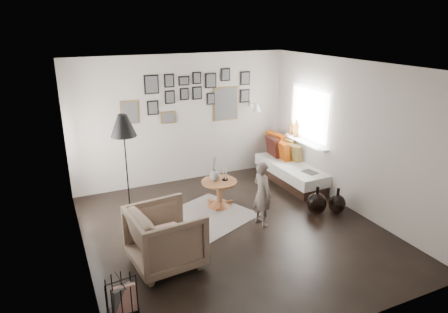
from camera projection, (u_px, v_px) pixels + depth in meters
name	position (u px, v px, depth m)	size (l,w,h in m)	color
ground	(234.00, 231.00, 6.42)	(4.80, 4.80, 0.00)	black
wall_back	(183.00, 120.00, 8.05)	(4.50, 4.50, 0.00)	#AEA398
wall_front	(342.00, 225.00, 3.93)	(4.50, 4.50, 0.00)	#AEA398
wall_left	(77.00, 178.00, 5.10)	(4.80, 4.80, 0.00)	#AEA398
wall_right	(352.00, 137.00, 6.88)	(4.80, 4.80, 0.00)	#AEA398
ceiling	(236.00, 66.00, 5.57)	(4.80, 4.80, 0.00)	white
door_left	(72.00, 166.00, 6.22)	(0.00, 2.14, 2.14)	white
window_right	(301.00, 138.00, 8.12)	(0.15, 1.32, 1.30)	white
gallery_wall	(196.00, 97.00, 8.01)	(2.74, 0.03, 1.08)	brown
wall_sconce	(256.00, 108.00, 8.38)	(0.18, 0.36, 0.16)	white
rug	(197.00, 221.00, 6.71)	(1.85, 1.30, 0.01)	beige
pedestal_table	(219.00, 195.00, 7.18)	(0.64, 0.64, 0.50)	brown
vase	(215.00, 174.00, 7.03)	(0.18, 0.18, 0.45)	black
candles	(225.00, 174.00, 7.10)	(0.11, 0.11, 0.24)	black
daybed	(291.00, 168.00, 8.31)	(0.83, 1.89, 0.89)	black
magazine_on_daybed	(310.00, 172.00, 7.71)	(0.20, 0.27, 0.01)	black
armchair	(166.00, 237.00, 5.41)	(0.90, 0.93, 0.84)	#74604E
armchair_cushion	(167.00, 231.00, 5.45)	(0.38, 0.38, 0.10)	silver
floor_lamp	(123.00, 129.00, 6.39)	(0.42, 0.42, 1.80)	black
magazine_basket	(122.00, 297.00, 4.55)	(0.40, 0.40, 0.45)	black
demijohn_large	(317.00, 203.00, 6.92)	(0.34, 0.34, 0.51)	black
demijohn_small	(337.00, 204.00, 6.96)	(0.30, 0.30, 0.46)	black
child	(262.00, 194.00, 6.45)	(0.40, 0.26, 1.09)	#665850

